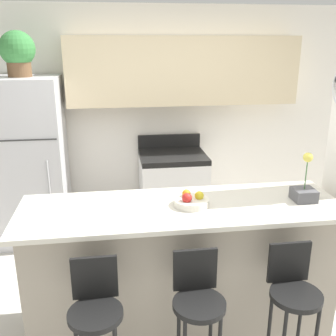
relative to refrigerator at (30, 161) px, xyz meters
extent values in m
plane|color=beige|center=(1.38, -1.70, -0.90)|extent=(14.00, 14.00, 0.00)
cube|color=white|center=(1.38, 0.41, 0.37)|extent=(5.60, 0.06, 2.55)
cube|color=beige|center=(1.73, 0.22, 0.93)|extent=(2.61, 0.32, 0.75)
cube|color=white|center=(1.58, 0.24, 0.63)|extent=(0.64, 0.28, 0.12)
cube|color=gray|center=(1.38, -1.70, -0.41)|extent=(2.22, 0.62, 0.99)
cube|color=beige|center=(1.38, -1.70, 0.10)|extent=(2.34, 0.74, 0.04)
cube|color=silver|center=(0.00, 0.00, -0.29)|extent=(0.75, 0.71, 1.23)
cube|color=silver|center=(0.00, 0.00, 0.61)|extent=(0.75, 0.71, 0.58)
cube|color=#333333|center=(0.00, -0.36, 0.32)|extent=(0.71, 0.01, 0.01)
cylinder|color=#B2B2B7|center=(0.24, -0.37, -0.23)|extent=(0.02, 0.02, 0.67)
cube|color=white|center=(1.58, 0.04, -0.48)|extent=(0.76, 0.65, 0.85)
cube|color=black|center=(1.58, 0.04, -0.02)|extent=(0.76, 0.65, 0.06)
cube|color=black|center=(1.58, 0.34, 0.09)|extent=(0.76, 0.04, 0.16)
cube|color=black|center=(1.58, -0.29, -0.43)|extent=(0.45, 0.01, 0.27)
cylinder|color=black|center=(0.76, -2.30, -0.27)|extent=(0.33, 0.33, 0.03)
cube|color=black|center=(0.76, -2.17, -0.11)|extent=(0.28, 0.02, 0.28)
cylinder|color=black|center=(1.38, -2.30, -0.27)|extent=(0.33, 0.33, 0.03)
cube|color=black|center=(1.38, -2.17, -0.11)|extent=(0.28, 0.02, 0.28)
cylinder|color=black|center=(1.49, -2.20, -0.59)|extent=(0.02, 0.02, 0.62)
cylinder|color=black|center=(2.00, -2.30, -0.27)|extent=(0.33, 0.33, 0.03)
cube|color=black|center=(2.00, -2.17, -0.11)|extent=(0.28, 0.02, 0.28)
cylinder|color=black|center=(1.89, -2.20, -0.59)|extent=(0.02, 0.02, 0.62)
cylinder|color=black|center=(2.11, -2.20, -0.59)|extent=(0.02, 0.02, 0.62)
cylinder|color=brown|center=(0.00, 0.00, 0.97)|extent=(0.24, 0.24, 0.14)
sphere|color=#387F3D|center=(0.00, 0.00, 1.18)|extent=(0.35, 0.35, 0.35)
cube|color=#4C4C51|center=(2.29, -1.73, 0.17)|extent=(0.16, 0.16, 0.09)
cylinder|color=#386633|center=(2.29, -1.73, 0.32)|extent=(0.01, 0.01, 0.22)
sphere|color=#DBCC4C|center=(2.29, -1.73, 0.46)|extent=(0.07, 0.07, 0.07)
cylinder|color=silver|center=(1.45, -1.69, 0.15)|extent=(0.26, 0.26, 0.05)
sphere|color=gold|center=(1.50, -1.69, 0.19)|extent=(0.07, 0.07, 0.07)
sphere|color=orange|center=(1.42, -1.64, 0.19)|extent=(0.06, 0.06, 0.06)
sphere|color=red|center=(1.41, -1.73, 0.20)|extent=(0.07, 0.07, 0.07)
cylinder|color=#59595B|center=(0.59, -0.25, -0.71)|extent=(0.28, 0.28, 0.38)
camera|label=1|loc=(0.91, -4.26, 1.26)|focal=42.00mm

